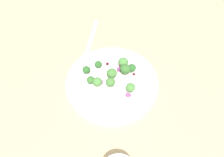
{
  "coord_description": "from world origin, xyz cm",
  "views": [
    {
      "loc": [
        -15.16,
        35.38,
        54.09
      ],
      "look_at": [
        -0.65,
        1.82,
        2.7
      ],
      "focal_mm": 38.8,
      "sensor_mm": 36.0,
      "label": 1
    }
  ],
  "objects_px": {
    "broccoli_floret_0": "(98,64)",
    "fork": "(90,43)",
    "broccoli_floret_2": "(86,70)",
    "broccoli_floret_1": "(97,82)",
    "plate": "(112,82)"
  },
  "relations": [
    {
      "from": "broccoli_floret_0",
      "to": "broccoli_floret_2",
      "type": "height_order",
      "value": "broccoli_floret_2"
    },
    {
      "from": "plate",
      "to": "broccoli_floret_2",
      "type": "relative_size",
      "value": 11.46
    },
    {
      "from": "broccoli_floret_1",
      "to": "fork",
      "type": "distance_m",
      "value": 0.17
    },
    {
      "from": "broccoli_floret_1",
      "to": "broccoli_floret_2",
      "type": "height_order",
      "value": "broccoli_floret_2"
    },
    {
      "from": "broccoli_floret_1",
      "to": "fork",
      "type": "xyz_separation_m",
      "value": [
        0.09,
        -0.14,
        -0.03
      ]
    },
    {
      "from": "broccoli_floret_2",
      "to": "broccoli_floret_1",
      "type": "bearing_deg",
      "value": 153.1
    },
    {
      "from": "fork",
      "to": "broccoli_floret_2",
      "type": "bearing_deg",
      "value": 113.05
    },
    {
      "from": "broccoli_floret_0",
      "to": "fork",
      "type": "relative_size",
      "value": 0.11
    },
    {
      "from": "broccoli_floret_0",
      "to": "fork",
      "type": "xyz_separation_m",
      "value": [
        0.07,
        -0.08,
        -0.02
      ]
    },
    {
      "from": "plate",
      "to": "broccoli_floret_2",
      "type": "xyz_separation_m",
      "value": [
        0.07,
        0.0,
        0.02
      ]
    },
    {
      "from": "plate",
      "to": "fork",
      "type": "distance_m",
      "value": 0.17
    },
    {
      "from": "broccoli_floret_0",
      "to": "broccoli_floret_1",
      "type": "xyz_separation_m",
      "value": [
        -0.02,
        0.06,
        0.0
      ]
    },
    {
      "from": "broccoli_floret_2",
      "to": "fork",
      "type": "distance_m",
      "value": 0.13
    },
    {
      "from": "broccoli_floret_2",
      "to": "fork",
      "type": "height_order",
      "value": "broccoli_floret_2"
    },
    {
      "from": "fork",
      "to": "plate",
      "type": "bearing_deg",
      "value": 137.46
    }
  ]
}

